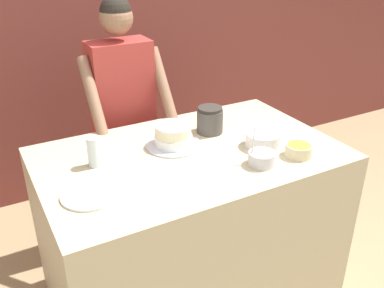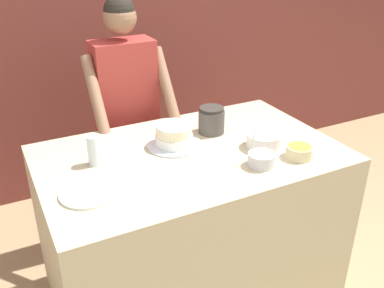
{
  "view_description": "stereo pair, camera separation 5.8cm",
  "coord_description": "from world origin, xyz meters",
  "px_view_note": "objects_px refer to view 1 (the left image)",
  "views": [
    {
      "loc": [
        -0.94,
        -1.25,
        1.98
      ],
      "look_at": [
        -0.02,
        0.44,
        1.03
      ],
      "focal_mm": 40.0,
      "sensor_mm": 36.0,
      "label": 1
    },
    {
      "loc": [
        -0.89,
        -1.28,
        1.98
      ],
      "look_at": [
        -0.02,
        0.44,
        1.03
      ],
      "focal_mm": 40.0,
      "sensor_mm": 36.0,
      "label": 2
    }
  ],
  "objects_px": {
    "cake": "(173,137)",
    "drinking_glass": "(94,152)",
    "frosting_bowl_pink": "(262,158)",
    "person_baker": "(123,103)",
    "ceramic_plate": "(90,195)",
    "stoneware_jar": "(210,120)",
    "frosting_bowl_white": "(263,139)",
    "frosting_bowl_orange": "(299,150)"
  },
  "relations": [
    {
      "from": "frosting_bowl_pink",
      "to": "drinking_glass",
      "type": "bearing_deg",
      "value": 151.87
    },
    {
      "from": "cake",
      "to": "ceramic_plate",
      "type": "distance_m",
      "value": 0.6
    },
    {
      "from": "frosting_bowl_orange",
      "to": "person_baker",
      "type": "bearing_deg",
      "value": 119.21
    },
    {
      "from": "drinking_glass",
      "to": "stoneware_jar",
      "type": "distance_m",
      "value": 0.7
    },
    {
      "from": "frosting_bowl_orange",
      "to": "drinking_glass",
      "type": "distance_m",
      "value": 1.02
    },
    {
      "from": "frosting_bowl_pink",
      "to": "person_baker",
      "type": "bearing_deg",
      "value": 109.04
    },
    {
      "from": "frosting_bowl_orange",
      "to": "ceramic_plate",
      "type": "xyz_separation_m",
      "value": [
        -1.04,
        0.15,
        -0.03
      ]
    },
    {
      "from": "cake",
      "to": "stoneware_jar",
      "type": "distance_m",
      "value": 0.27
    },
    {
      "from": "person_baker",
      "to": "cake",
      "type": "xyz_separation_m",
      "value": [
        0.06,
        -0.6,
        0.0
      ]
    },
    {
      "from": "frosting_bowl_white",
      "to": "drinking_glass",
      "type": "relative_size",
      "value": 1.23
    },
    {
      "from": "frosting_bowl_orange",
      "to": "frosting_bowl_pink",
      "type": "distance_m",
      "value": 0.22
    },
    {
      "from": "ceramic_plate",
      "to": "person_baker",
      "type": "bearing_deg",
      "value": 61.06
    },
    {
      "from": "person_baker",
      "to": "drinking_glass",
      "type": "bearing_deg",
      "value": -121.67
    },
    {
      "from": "cake",
      "to": "frosting_bowl_white",
      "type": "height_order",
      "value": "cake"
    },
    {
      "from": "drinking_glass",
      "to": "stoneware_jar",
      "type": "height_order",
      "value": "same"
    },
    {
      "from": "person_baker",
      "to": "ceramic_plate",
      "type": "relative_size",
      "value": 6.55
    },
    {
      "from": "drinking_glass",
      "to": "stoneware_jar",
      "type": "xyz_separation_m",
      "value": [
        0.7,
        0.07,
        -0.0
      ]
    },
    {
      "from": "person_baker",
      "to": "stoneware_jar",
      "type": "relative_size",
      "value": 11.0
    },
    {
      "from": "frosting_bowl_orange",
      "to": "stoneware_jar",
      "type": "height_order",
      "value": "stoneware_jar"
    },
    {
      "from": "ceramic_plate",
      "to": "cake",
      "type": "bearing_deg",
      "value": 26.09
    },
    {
      "from": "cake",
      "to": "drinking_glass",
      "type": "xyz_separation_m",
      "value": [
        -0.43,
        -0.01,
        0.02
      ]
    },
    {
      "from": "person_baker",
      "to": "stoneware_jar",
      "type": "height_order",
      "value": "person_baker"
    },
    {
      "from": "cake",
      "to": "drinking_glass",
      "type": "height_order",
      "value": "drinking_glass"
    },
    {
      "from": "ceramic_plate",
      "to": "stoneware_jar",
      "type": "bearing_deg",
      "value": 21.98
    },
    {
      "from": "drinking_glass",
      "to": "stoneware_jar",
      "type": "bearing_deg",
      "value": 5.62
    },
    {
      "from": "person_baker",
      "to": "frosting_bowl_white",
      "type": "xyz_separation_m",
      "value": [
        0.47,
        -0.83,
        -0.01
      ]
    },
    {
      "from": "person_baker",
      "to": "cake",
      "type": "distance_m",
      "value": 0.6
    },
    {
      "from": "stoneware_jar",
      "to": "frosting_bowl_pink",
      "type": "bearing_deg",
      "value": -86.91
    },
    {
      "from": "drinking_glass",
      "to": "stoneware_jar",
      "type": "relative_size",
      "value": 1.0
    },
    {
      "from": "person_baker",
      "to": "ceramic_plate",
      "type": "xyz_separation_m",
      "value": [
        -0.48,
        -0.86,
        -0.05
      ]
    },
    {
      "from": "frosting_bowl_white",
      "to": "frosting_bowl_pink",
      "type": "bearing_deg",
      "value": -129.06
    },
    {
      "from": "person_baker",
      "to": "frosting_bowl_orange",
      "type": "bearing_deg",
      "value": -60.79
    },
    {
      "from": "cake",
      "to": "ceramic_plate",
      "type": "xyz_separation_m",
      "value": [
        -0.53,
        -0.26,
        -0.05
      ]
    },
    {
      "from": "person_baker",
      "to": "ceramic_plate",
      "type": "height_order",
      "value": "person_baker"
    },
    {
      "from": "frosting_bowl_orange",
      "to": "frosting_bowl_white",
      "type": "distance_m",
      "value": 0.2
    },
    {
      "from": "cake",
      "to": "drinking_glass",
      "type": "relative_size",
      "value": 1.97
    },
    {
      "from": "cake",
      "to": "frosting_bowl_orange",
      "type": "bearing_deg",
      "value": -38.9
    },
    {
      "from": "frosting_bowl_white",
      "to": "person_baker",
      "type": "bearing_deg",
      "value": 119.7
    },
    {
      "from": "frosting_bowl_orange",
      "to": "frosting_bowl_pink",
      "type": "bearing_deg",
      "value": 175.89
    },
    {
      "from": "frosting_bowl_orange",
      "to": "frosting_bowl_white",
      "type": "xyz_separation_m",
      "value": [
        -0.09,
        0.18,
        0.01
      ]
    },
    {
      "from": "frosting_bowl_orange",
      "to": "drinking_glass",
      "type": "bearing_deg",
      "value": 156.94
    },
    {
      "from": "ceramic_plate",
      "to": "stoneware_jar",
      "type": "xyz_separation_m",
      "value": [
        0.8,
        0.32,
        0.07
      ]
    }
  ]
}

